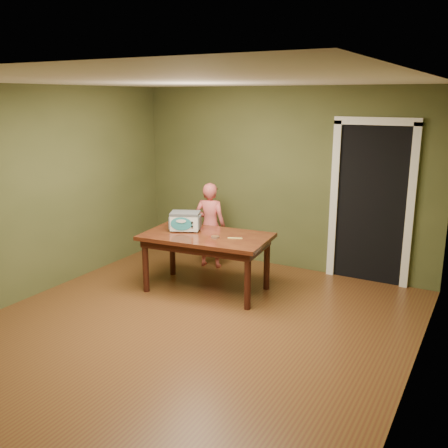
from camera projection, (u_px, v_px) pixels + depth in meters
name	position (u px, v px, depth m)	size (l,w,h in m)	color
floor	(188.00, 330.00, 5.39)	(5.00, 5.00, 0.00)	#583919
room_shell	(185.00, 174.00, 4.97)	(4.52, 5.02, 2.61)	#4E522B
doorway	(376.00, 201.00, 6.87)	(1.10, 0.66, 2.25)	black
dining_table	(206.00, 242.00, 6.36)	(1.68, 1.05, 0.75)	#34120B
toy_oven	(185.00, 220.00, 6.51)	(0.46, 0.40, 0.25)	#4C4F54
baking_pan	(215.00, 237.00, 6.19)	(0.10, 0.10, 0.02)	silver
spatula	(235.00, 238.00, 6.16)	(0.18, 0.03, 0.01)	#D9C75E
child	(210.00, 225.00, 7.29)	(0.46, 0.30, 1.26)	#CC5654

